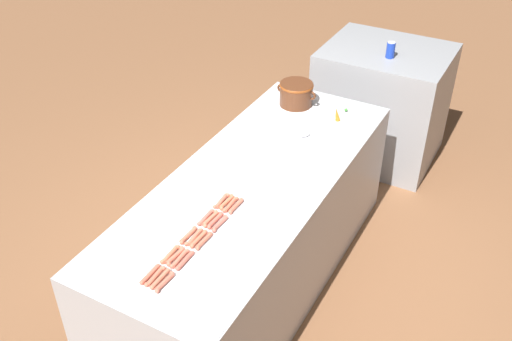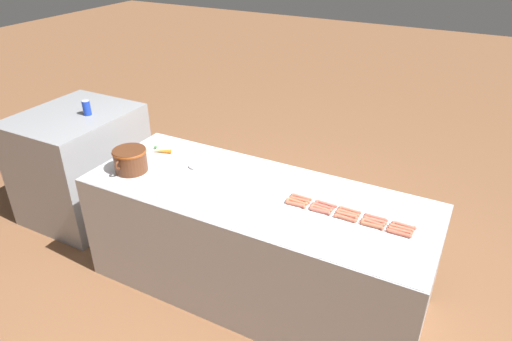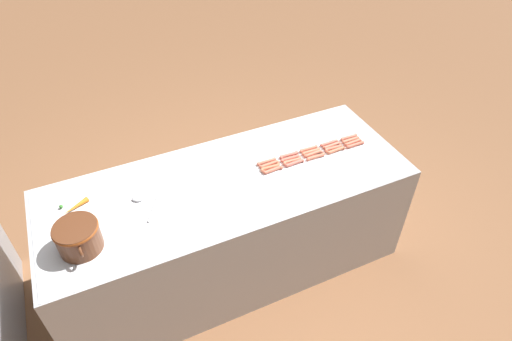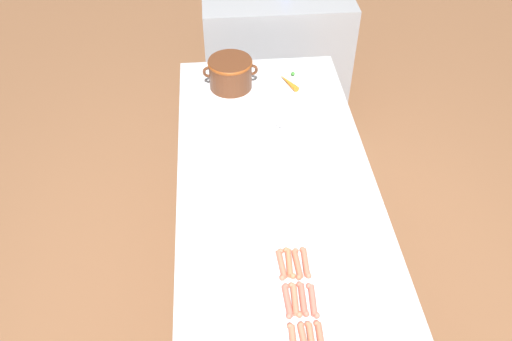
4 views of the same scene
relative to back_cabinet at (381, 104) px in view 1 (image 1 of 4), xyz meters
The scene contains 27 objects.
ground_plane 1.93m from the back_cabinet, 95.76° to the right, with size 20.00×20.00×0.00m, color brown.
griddle_counter 1.87m from the back_cabinet, 95.76° to the right, with size 0.89×2.35×0.84m.
back_cabinet is the anchor object (origin of this frame).
hot_dog_0 2.84m from the back_cabinet, 94.60° to the right, with size 0.02×0.15×0.02m.
hot_dog_1 2.68m from the back_cabinet, 94.79° to the right, with size 0.03×0.15×0.02m.
hot_dog_2 2.52m from the back_cabinet, 95.15° to the right, with size 0.03×0.15×0.02m.
hot_dog_3 2.37m from the back_cabinet, 95.46° to the right, with size 0.03×0.15×0.02m.
hot_dog_4 2.21m from the back_cabinet, 95.91° to the right, with size 0.03×0.14×0.02m.
hot_dog_5 2.83m from the back_cabinet, 94.00° to the right, with size 0.03×0.15×0.02m.
hot_dog_6 2.68m from the back_cabinet, 94.17° to the right, with size 0.03×0.14×0.02m.
hot_dog_7 2.52m from the back_cabinet, 94.42° to the right, with size 0.03×0.15×0.02m.
hot_dog_8 2.36m from the back_cabinet, 94.81° to the right, with size 0.03×0.14×0.02m.
hot_dog_9 2.20m from the back_cabinet, 95.13° to the right, with size 0.03×0.14×0.02m.
hot_dog_10 2.83m from the back_cabinet, 93.39° to the right, with size 0.02×0.15×0.02m.
hot_dog_11 2.68m from the back_cabinet, 93.54° to the right, with size 0.03×0.15×0.02m.
hot_dog_12 2.52m from the back_cabinet, 93.74° to the right, with size 0.03×0.15×0.02m.
hot_dog_13 2.36m from the back_cabinet, 94.09° to the right, with size 0.03×0.15×0.02m.
hot_dog_14 2.21m from the back_cabinet, 94.32° to the right, with size 0.03×0.15×0.02m.
hot_dog_15 2.84m from the back_cabinet, 92.76° to the right, with size 0.03×0.14×0.02m.
hot_dog_16 2.68m from the back_cabinet, 92.90° to the right, with size 0.02×0.15×0.02m.
hot_dog_17 2.52m from the back_cabinet, 93.01° to the right, with size 0.03×0.15×0.02m.
hot_dog_18 2.37m from the back_cabinet, 93.23° to the right, with size 0.03×0.14×0.02m.
hot_dog_19 2.20m from the back_cabinet, 93.48° to the right, with size 0.03×0.15×0.02m.
bean_pot 1.11m from the back_cabinet, 110.21° to the right, with size 0.30×0.24×0.17m.
serving_spoon 1.39m from the back_cabinet, 96.64° to the right, with size 0.25×0.17×0.02m.
carrot 1.03m from the back_cabinet, 92.08° to the right, with size 0.10×0.17×0.03m.
soda_can 0.56m from the back_cabinet, 68.99° to the right, with size 0.07×0.07×0.13m.
Camera 1 is at (1.34, -2.41, 2.81)m, focal length 40.75 mm.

